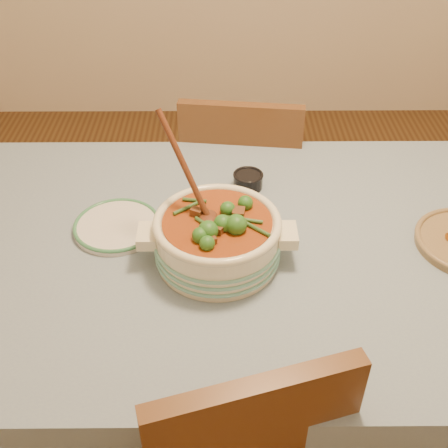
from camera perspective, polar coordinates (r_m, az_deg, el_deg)
name	(u,v)px	position (r m, az deg, el deg)	size (l,w,h in m)	color
floor	(240,408)	(2.07, 1.63, -18.16)	(4.50, 4.50, 0.00)	#442713
dining_table	(244,269)	(1.56, 2.07, -4.61)	(1.68, 1.08, 0.76)	brown
stew_casserole	(217,235)	(1.40, -0.70, -1.13)	(0.40, 0.32, 0.38)	#EEE7C7
white_plate	(117,226)	(1.57, -10.82, -0.16)	(0.26, 0.26, 0.02)	silver
condiment_bowl	(248,180)	(1.70, 2.46, 4.53)	(0.09, 0.09, 0.05)	black
chair_far	(241,184)	(2.16, 1.79, 4.05)	(0.47, 0.47, 0.90)	brown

